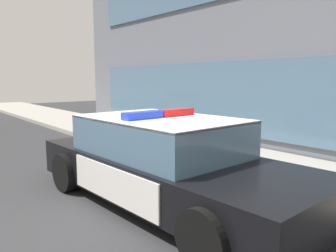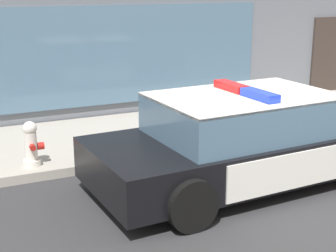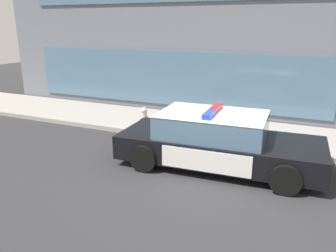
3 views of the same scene
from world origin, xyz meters
name	(u,v)px [view 2 (image 2 of 3)]	position (x,y,z in m)	size (l,w,h in m)	color
ground	(273,193)	(0.00, 0.00, 0.00)	(48.00, 48.00, 0.00)	#303033
sidewalk	(174,130)	(0.00, 3.33, 0.07)	(48.00, 2.88, 0.15)	#A39E93
police_cruiser	(250,139)	(-0.05, 0.55, 0.68)	(5.11, 2.36, 1.49)	black
fire_hydrant	(31,144)	(-3.01, 2.24, 0.50)	(0.34, 0.39, 0.73)	silver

